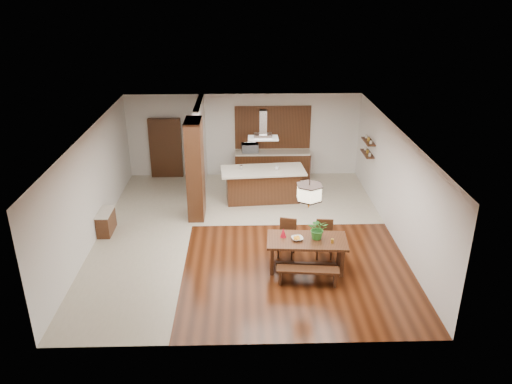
{
  "coord_description": "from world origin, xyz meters",
  "views": [
    {
      "loc": [
        -0.05,
        -12.13,
        6.47
      ],
      "look_at": [
        0.3,
        0.0,
        1.25
      ],
      "focal_mm": 35.0,
      "sensor_mm": 36.0,
      "label": 1
    }
  ],
  "objects_px": {
    "range_hood": "(263,125)",
    "microwave": "(250,148)",
    "fruit_bowl": "(297,239)",
    "hallway_console": "(106,222)",
    "dining_bench": "(307,276)",
    "foliage_plant": "(318,229)",
    "island_cup": "(277,168)",
    "dining_chair_right": "(324,240)",
    "dining_chair_left": "(287,239)",
    "dining_table": "(307,247)",
    "kitchen_island": "(263,184)",
    "pendant_lantern": "(310,182)"
  },
  "relations": [
    {
      "from": "pendant_lantern",
      "to": "microwave",
      "type": "height_order",
      "value": "pendant_lantern"
    },
    {
      "from": "dining_table",
      "to": "range_hood",
      "type": "xyz_separation_m",
      "value": [
        -0.88,
        4.03,
        1.89
      ]
    },
    {
      "from": "foliage_plant",
      "to": "microwave",
      "type": "relative_size",
      "value": 0.93
    },
    {
      "from": "fruit_bowl",
      "to": "microwave",
      "type": "relative_size",
      "value": 0.49
    },
    {
      "from": "dining_chair_right",
      "to": "kitchen_island",
      "type": "xyz_separation_m",
      "value": [
        -1.4,
        3.48,
        0.07
      ]
    },
    {
      "from": "dining_table",
      "to": "kitchen_island",
      "type": "relative_size",
      "value": 0.74
    },
    {
      "from": "island_cup",
      "to": "kitchen_island",
      "type": "bearing_deg",
      "value": 168.97
    },
    {
      "from": "foliage_plant",
      "to": "range_hood",
      "type": "bearing_deg",
      "value": 105.89
    },
    {
      "from": "pendant_lantern",
      "to": "kitchen_island",
      "type": "relative_size",
      "value": 0.5
    },
    {
      "from": "dining_table",
      "to": "hallway_console",
      "type": "bearing_deg",
      "value": 159.29
    },
    {
      "from": "microwave",
      "to": "dining_table",
      "type": "bearing_deg",
      "value": -83.86
    },
    {
      "from": "foliage_plant",
      "to": "pendant_lantern",
      "type": "bearing_deg",
      "value": -171.06
    },
    {
      "from": "dining_chair_left",
      "to": "range_hood",
      "type": "bearing_deg",
      "value": 112.43
    },
    {
      "from": "dining_chair_right",
      "to": "island_cup",
      "type": "xyz_separation_m",
      "value": [
        -0.98,
        3.4,
        0.64
      ]
    },
    {
      "from": "dining_table",
      "to": "dining_bench",
      "type": "distance_m",
      "value": 0.78
    },
    {
      "from": "hallway_console",
      "to": "microwave",
      "type": "relative_size",
      "value": 1.58
    },
    {
      "from": "fruit_bowl",
      "to": "island_cup",
      "type": "bearing_deg",
      "value": 93.29
    },
    {
      "from": "dining_chair_right",
      "to": "microwave",
      "type": "bearing_deg",
      "value": 113.62
    },
    {
      "from": "pendant_lantern",
      "to": "island_cup",
      "type": "height_order",
      "value": "pendant_lantern"
    },
    {
      "from": "range_hood",
      "to": "microwave",
      "type": "bearing_deg",
      "value": 100.58
    },
    {
      "from": "hallway_console",
      "to": "range_hood",
      "type": "height_order",
      "value": "range_hood"
    },
    {
      "from": "pendant_lantern",
      "to": "foliage_plant",
      "type": "height_order",
      "value": "pendant_lantern"
    },
    {
      "from": "hallway_console",
      "to": "range_hood",
      "type": "bearing_deg",
      "value": 24.91
    },
    {
      "from": "dining_chair_right",
      "to": "pendant_lantern",
      "type": "height_order",
      "value": "pendant_lantern"
    },
    {
      "from": "dining_chair_right",
      "to": "foliage_plant",
      "type": "height_order",
      "value": "foliage_plant"
    },
    {
      "from": "dining_bench",
      "to": "kitchen_island",
      "type": "xyz_separation_m",
      "value": [
        -0.83,
        4.7,
        0.34
      ]
    },
    {
      "from": "range_hood",
      "to": "dining_bench",
      "type": "bearing_deg",
      "value": -79.96
    },
    {
      "from": "dining_chair_right",
      "to": "island_cup",
      "type": "relative_size",
      "value": 6.95
    },
    {
      "from": "kitchen_island",
      "to": "range_hood",
      "type": "xyz_separation_m",
      "value": [
        -0.0,
        0.0,
        1.92
      ]
    },
    {
      "from": "pendant_lantern",
      "to": "foliage_plant",
      "type": "bearing_deg",
      "value": 8.94
    },
    {
      "from": "island_cup",
      "to": "pendant_lantern",
      "type": "bearing_deg",
      "value": -83.28
    },
    {
      "from": "hallway_console",
      "to": "fruit_bowl",
      "type": "distance_m",
      "value": 5.44
    },
    {
      "from": "dining_bench",
      "to": "range_hood",
      "type": "relative_size",
      "value": 1.59
    },
    {
      "from": "range_hood",
      "to": "microwave",
      "type": "xyz_separation_m",
      "value": [
        -0.37,
        1.96,
        -1.36
      ]
    },
    {
      "from": "dining_table",
      "to": "dining_bench",
      "type": "relative_size",
      "value": 1.37
    },
    {
      "from": "dining_chair_right",
      "to": "range_hood",
      "type": "bearing_deg",
      "value": 117.49
    },
    {
      "from": "dining_table",
      "to": "foliage_plant",
      "type": "height_order",
      "value": "foliage_plant"
    },
    {
      "from": "hallway_console",
      "to": "fruit_bowl",
      "type": "xyz_separation_m",
      "value": [
        5.03,
        -2.01,
        0.5
      ]
    },
    {
      "from": "pendant_lantern",
      "to": "range_hood",
      "type": "height_order",
      "value": "same"
    },
    {
      "from": "foliage_plant",
      "to": "range_hood",
      "type": "relative_size",
      "value": 0.57
    },
    {
      "from": "dining_chair_right",
      "to": "dining_table",
      "type": "bearing_deg",
      "value": -127.82
    },
    {
      "from": "dining_table",
      "to": "foliage_plant",
      "type": "bearing_deg",
      "value": 8.94
    },
    {
      "from": "hallway_console",
      "to": "dining_bench",
      "type": "height_order",
      "value": "hallway_console"
    },
    {
      "from": "dining_table",
      "to": "dining_chair_left",
      "type": "bearing_deg",
      "value": 125.06
    },
    {
      "from": "dining_chair_left",
      "to": "dining_chair_right",
      "type": "bearing_deg",
      "value": 10.61
    },
    {
      "from": "pendant_lantern",
      "to": "range_hood",
      "type": "bearing_deg",
      "value": 102.37
    },
    {
      "from": "range_hood",
      "to": "fruit_bowl",
      "type": "bearing_deg",
      "value": -80.91
    },
    {
      "from": "foliage_plant",
      "to": "island_cup",
      "type": "relative_size",
      "value": 3.8
    },
    {
      "from": "hallway_console",
      "to": "dining_table",
      "type": "xyz_separation_m",
      "value": [
        5.27,
        -1.99,
        0.26
      ]
    },
    {
      "from": "dining_bench",
      "to": "microwave",
      "type": "height_order",
      "value": "microwave"
    }
  ]
}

